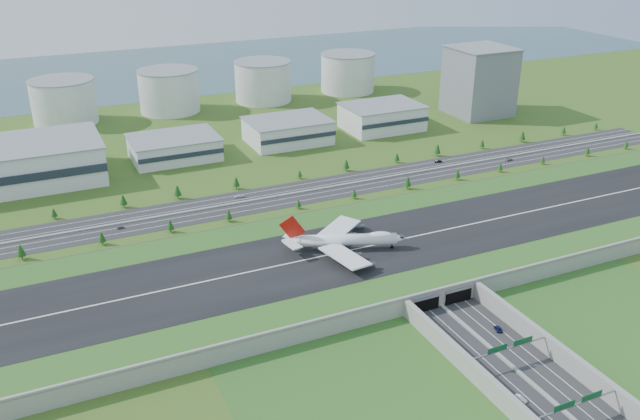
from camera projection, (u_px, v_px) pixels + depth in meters
name	position (u px, v px, depth m)	size (l,w,h in m)	color
ground	(385.00, 257.00, 337.81)	(1200.00, 1200.00, 0.00)	#34551A
airfield_deck	(385.00, 250.00, 336.06)	(520.00, 100.00, 9.20)	gray
underpass_road	(516.00, 363.00, 253.84)	(38.80, 120.40, 8.00)	#28282B
sign_gantry_near	(510.00, 349.00, 256.04)	(38.70, 0.70, 9.80)	gray
sign_gantry_far	(577.00, 405.00, 226.97)	(38.70, 0.70, 9.80)	gray
north_expressway	(308.00, 191.00, 416.70)	(560.00, 36.00, 0.12)	#28282B
tree_row	(304.00, 184.00, 415.25)	(503.07, 48.59, 8.38)	#3D2819
hangar_west	(1.00, 166.00, 421.78)	(120.00, 60.00, 25.00)	silver
hangar_mid_a	(174.00, 148.00, 469.77)	(58.00, 42.00, 15.00)	silver
hangar_mid_b	(288.00, 131.00, 501.67)	(58.00, 42.00, 17.00)	silver
hangar_mid_c	(382.00, 117.00, 531.67)	(58.00, 42.00, 19.00)	silver
office_tower	(479.00, 81.00, 564.60)	(46.00, 46.00, 55.00)	slate
fuel_tank_a	(64.00, 102.00, 542.57)	(50.00, 50.00, 35.00)	silver
fuel_tank_b	(169.00, 91.00, 574.88)	(50.00, 50.00, 35.00)	silver
fuel_tank_c	(263.00, 81.00, 607.18)	(50.00, 50.00, 35.00)	silver
fuel_tank_d	(348.00, 73.00, 639.49)	(50.00, 50.00, 35.00)	silver
bay_water	(166.00, 69.00, 736.49)	(1200.00, 260.00, 0.06)	#32525F
boeing_747	(344.00, 240.00, 325.73)	(58.75, 54.49, 19.10)	white
car_0	(473.00, 360.00, 259.41)	(1.97, 4.89, 1.67)	#ABABAF
car_1	(520.00, 398.00, 239.06)	(1.67, 4.79, 1.58)	white
car_2	(498.00, 329.00, 278.99)	(2.31, 5.01, 1.39)	#0D1544
car_4	(121.00, 227.00, 367.71)	(1.58, 3.94, 1.34)	#525357
car_5	(438.00, 161.00, 463.79)	(1.73, 4.96, 1.63)	black
car_6	(509.00, 159.00, 467.44)	(2.63, 5.71, 1.59)	#A3A3A8
car_7	(239.00, 196.00, 407.37)	(2.32, 5.71, 1.66)	silver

